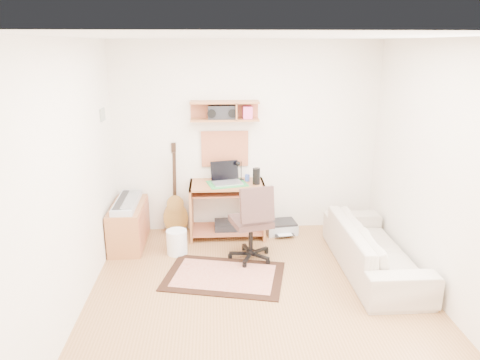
{
  "coord_description": "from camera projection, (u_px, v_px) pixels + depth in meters",
  "views": [
    {
      "loc": [
        -0.47,
        -4.04,
        2.54
      ],
      "look_at": [
        -0.15,
        1.05,
        1.0
      ],
      "focal_mm": 33.81,
      "sensor_mm": 36.0,
      "label": 1
    }
  ],
  "objects": [
    {
      "name": "pencil_cup",
      "position": [
        247.0,
        178.0,
        6.14
      ],
      "size": [
        0.06,
        0.06,
        0.09
      ],
      "primitive_type": "cylinder",
      "color": "#3850AA",
      "rests_on": "desk"
    },
    {
      "name": "music_keyboard",
      "position": [
        127.0,
        202.0,
        5.8
      ],
      "size": [
        0.27,
        0.85,
        0.07
      ],
      "primitive_type": "cube",
      "color": "#B2B5BA",
      "rests_on": "cabinet"
    },
    {
      "name": "wall_photo",
      "position": [
        103.0,
        115.0,
        5.45
      ],
      "size": [
        0.02,
        0.2,
        0.15
      ],
      "primitive_type": "cube",
      "color": "#4C8CBF",
      "rests_on": "left_wall"
    },
    {
      "name": "speaker",
      "position": [
        256.0,
        176.0,
        5.98
      ],
      "size": [
        0.1,
        0.1,
        0.22
      ],
      "primitive_type": "cylinder",
      "color": "black",
      "rests_on": "desk"
    },
    {
      "name": "guitar",
      "position": [
        174.0,
        190.0,
        6.16
      ],
      "size": [
        0.38,
        0.28,
        1.27
      ],
      "primitive_type": null,
      "rotation": [
        0.0,
        0.0,
        0.22
      ],
      "color": "#A77833",
      "rests_on": "floor"
    },
    {
      "name": "left_wall",
      "position": [
        67.0,
        185.0,
        4.14
      ],
      "size": [
        0.01,
        4.0,
        2.6
      ],
      "primitive_type": "cube",
      "color": "white",
      "rests_on": "ground"
    },
    {
      "name": "laptop",
      "position": [
        227.0,
        173.0,
        5.98
      ],
      "size": [
        0.45,
        0.45,
        0.29
      ],
      "primitive_type": null,
      "rotation": [
        0.0,
        0.0,
        0.23
      ],
      "color": "silver",
      "rests_on": "desk"
    },
    {
      "name": "desk",
      "position": [
        227.0,
        210.0,
        6.15
      ],
      "size": [
        1.0,
        0.55,
        0.75
      ],
      "primitive_type": null,
      "color": "#AC693C",
      "rests_on": "floor"
    },
    {
      "name": "task_chair",
      "position": [
        251.0,
        221.0,
        5.42
      ],
      "size": [
        0.62,
        0.62,
        0.99
      ],
      "primitive_type": null,
      "rotation": [
        0.0,
        0.0,
        0.26
      ],
      "color": "#3C2823",
      "rests_on": "floor"
    },
    {
      "name": "back_wall",
      "position": [
        247.0,
        139.0,
        6.16
      ],
      "size": [
        3.6,
        0.01,
        2.6
      ],
      "primitive_type": "cube",
      "color": "white",
      "rests_on": "ground"
    },
    {
      "name": "sofa",
      "position": [
        375.0,
        241.0,
        5.2
      ],
      "size": [
        0.55,
        1.88,
        0.74
      ],
      "primitive_type": "imported",
      "rotation": [
        0.0,
        0.0,
        1.57
      ],
      "color": "#BBA994",
      "rests_on": "floor"
    },
    {
      "name": "ceiling",
      "position": [
        265.0,
        36.0,
        3.87
      ],
      "size": [
        3.6,
        4.0,
        0.01
      ],
      "primitive_type": "cube",
      "color": "white",
      "rests_on": "ground"
    },
    {
      "name": "boombox",
      "position": [
        222.0,
        112.0,
        5.91
      ],
      "size": [
        0.36,
        0.17,
        0.19
      ],
      "primitive_type": "cube",
      "color": "black",
      "rests_on": "wall_shelf"
    },
    {
      "name": "rug",
      "position": [
        224.0,
        276.0,
        5.14
      ],
      "size": [
        1.48,
        1.15,
        0.02
      ],
      "primitive_type": "cube",
      "rotation": [
        0.0,
        0.0,
        -0.23
      ],
      "color": "beige",
      "rests_on": "floor"
    },
    {
      "name": "waste_basket",
      "position": [
        177.0,
        242.0,
        5.67
      ],
      "size": [
        0.3,
        0.3,
        0.31
      ],
      "primitive_type": "cylinder",
      "rotation": [
        0.0,
        0.0,
        -0.19
      ],
      "color": "white",
      "rests_on": "floor"
    },
    {
      "name": "wall_shelf",
      "position": [
        225.0,
        111.0,
        5.91
      ],
      "size": [
        0.9,
        0.25,
        0.26
      ],
      "primitive_type": "cube",
      "color": "#AC693C",
      "rests_on": "back_wall"
    },
    {
      "name": "cabinet",
      "position": [
        129.0,
        225.0,
        5.89
      ],
      "size": [
        0.4,
        0.9,
        0.55
      ],
      "primitive_type": "cube",
      "color": "#AC693C",
      "rests_on": "floor"
    },
    {
      "name": "desk_lamp",
      "position": [
        241.0,
        170.0,
        6.15
      ],
      "size": [
        0.09,
        0.09,
        0.28
      ],
      "primitive_type": null,
      "color": "black",
      "rests_on": "desk"
    },
    {
      "name": "right_wall",
      "position": [
        449.0,
        178.0,
        4.36
      ],
      "size": [
        0.01,
        4.0,
        2.6
      ],
      "primitive_type": "cube",
      "color": "white",
      "rests_on": "ground"
    },
    {
      "name": "printer",
      "position": [
        281.0,
        227.0,
        6.32
      ],
      "size": [
        0.45,
        0.37,
        0.16
      ],
      "primitive_type": "cube",
      "rotation": [
        0.0,
        0.0,
        0.12
      ],
      "color": "#A5A8AA",
      "rests_on": "floor"
    },
    {
      "name": "cork_board",
      "position": [
        225.0,
        149.0,
        6.16
      ],
      "size": [
        0.64,
        0.03,
        0.49
      ],
      "primitive_type": "cube",
      "color": "tan",
      "rests_on": "back_wall"
    },
    {
      "name": "floor",
      "position": [
        261.0,
        303.0,
        4.63
      ],
      "size": [
        3.6,
        4.0,
        0.01
      ],
      "primitive_type": "cube",
      "color": "#A47344",
      "rests_on": "ground"
    }
  ]
}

